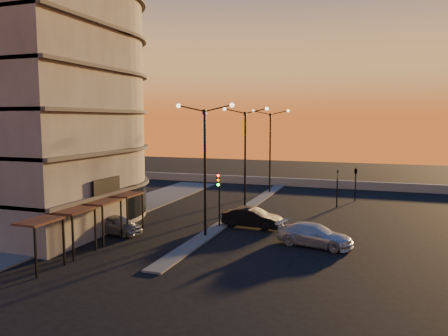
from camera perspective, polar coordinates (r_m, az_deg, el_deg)
ground at (r=31.73m, az=-2.46°, el=-8.96°), size 120.00×120.00×0.00m
sidewalk_west at (r=39.97m, az=-14.48°, el=-5.87°), size 5.00×40.00×0.12m
median at (r=40.92m, az=2.74°, el=-5.39°), size 1.20×36.00×0.12m
parapet at (r=55.78m, az=9.40°, el=-1.86°), size 44.00×0.50×1.00m
building at (r=38.27m, az=-22.81°, el=11.16°), size 14.35×17.08×25.00m
streetlamp_near at (r=30.73m, az=-2.51°, el=1.15°), size 4.32×0.32×9.51m
streetlamp_mid at (r=40.16m, az=2.78°, el=2.36°), size 4.32×0.32×9.51m
streetlamp_far at (r=49.82m, az=6.05°, el=3.10°), size 4.32×0.32×9.51m
traffic_light_main at (r=33.74m, az=-0.68°, el=-3.01°), size 0.28×0.44×4.25m
signal_east_a at (r=43.04m, az=14.57°, el=-2.48°), size 0.13×0.16×3.60m
signal_east_b at (r=46.76m, az=16.85°, el=-0.41°), size 0.42×1.99×3.60m
car_hatchback at (r=33.29m, az=-13.91°, el=-7.16°), size 4.37×2.39×1.41m
car_sedan at (r=34.26m, az=3.73°, el=-6.50°), size 4.79×2.05×1.53m
car_wagon at (r=29.96m, az=11.75°, el=-8.56°), size 5.37×3.04×1.47m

